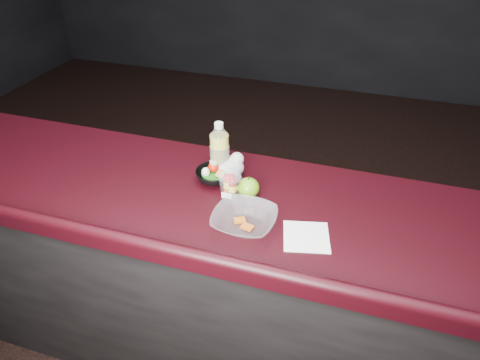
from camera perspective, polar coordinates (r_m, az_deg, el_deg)
name	(u,v)px	position (r m, az deg, el deg)	size (l,w,h in m)	color
counter	(210,280)	(2.08, -3.96, -13.12)	(4.06, 0.71, 1.02)	black
lemonade_bottle	(220,153)	(1.79, -2.72, 3.56)	(0.08, 0.08, 0.25)	yellow
fruit_cup	(230,185)	(1.67, -1.34, -0.63)	(0.09, 0.09, 0.13)	white
green_apple	(248,188)	(1.69, 1.13, -1.03)	(0.09, 0.09, 0.09)	#4D850F
plastic_bag	(229,166)	(1.81, -1.49, 1.92)	(0.14, 0.12, 0.10)	silver
snack_bowl	(214,174)	(1.79, -3.50, 0.76)	(0.21, 0.21, 0.09)	black
takeout_bowl	(244,220)	(1.56, 0.58, -5.36)	(0.24, 0.24, 0.06)	silver
paper_napkin	(306,237)	(1.55, 8.83, -7.47)	(0.16, 0.16, 0.00)	white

